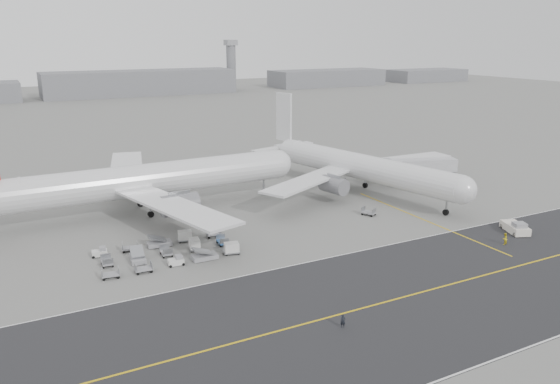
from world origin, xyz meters
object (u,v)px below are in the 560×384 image
control_tower (231,64)px  pushback_tug (516,228)px  jet_bridge (422,167)px  ground_crew_b (505,239)px  airliner_b (357,166)px  ground_crew_a (343,321)px  airliner_a (146,180)px

control_tower → pushback_tug: size_ratio=4.14×
jet_bridge → ground_crew_b: 36.62m
airliner_b → jet_bridge: 15.61m
control_tower → ground_crew_a: size_ratio=18.66×
airliner_b → pushback_tug: airliner_b is taller
airliner_a → ground_crew_b: size_ratio=32.70×
pushback_tug → ground_crew_b: 7.05m
control_tower → airliner_b: control_tower is taller
jet_bridge → ground_crew_b: bearing=-90.2°
jet_bridge → pushback_tug: bearing=-81.4°
jet_bridge → ground_crew_b: (-12.42, -34.27, -3.59)m
control_tower → ground_crew_b: bearing=-103.6°
airliner_b → ground_crew_a: airliner_b is taller
airliner_a → pushback_tug: size_ratio=8.49×
control_tower → ground_crew_a: bearing=-110.3°
control_tower → pushback_tug: bearing=-102.5°
airliner_b → jet_bridge: (15.10, -3.77, -1.11)m
jet_bridge → ground_crew_a: jet_bridge is taller
pushback_tug → ground_crew_b: pushback_tug is taller
pushback_tug → ground_crew_b: bearing=-132.4°
ground_crew_b → control_tower: bearing=-110.2°
pushback_tug → jet_bridge: 31.94m
airliner_a → control_tower: bearing=-27.5°
jet_bridge → ground_crew_a: bearing=-119.3°
airliner_b → jet_bridge: airliner_b is taller
control_tower → ground_crew_a: (-105.45, -285.77, -15.42)m
pushback_tug → ground_crew_a: pushback_tug is taller
airliner_b → pushback_tug: 36.38m
ground_crew_a → ground_crew_b: bearing=37.2°
pushback_tug → ground_crew_b: (-6.32, -3.13, 0.09)m
pushback_tug → control_tower: bearing=98.7°
airliner_b → pushback_tug: bearing=-88.5°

